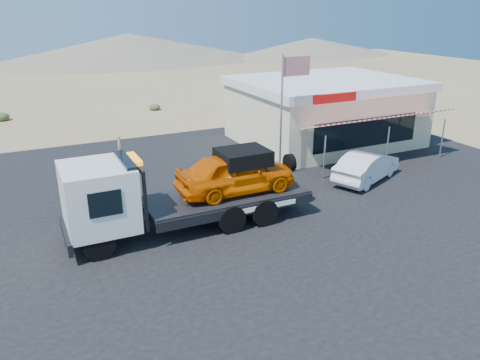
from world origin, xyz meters
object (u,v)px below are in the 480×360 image
Objects in this scene: tow_truck at (184,187)px; flagpole at (286,102)px; white_sedan at (367,166)px; jerky_store at (325,110)px.

tow_truck is 1.55× the size of flagpole.
flagpole reaches higher than white_sedan.
jerky_store is at bearing 38.79° from flagpole.
jerky_store is 1.73× the size of flagpole.
jerky_store is (11.96, 7.79, 0.32)m from tow_truck.
white_sedan is at bearing -34.58° from flagpole.
white_sedan is 0.42× the size of jerky_store.
white_sedan is 0.73× the size of flagpole.
tow_truck is at bearing -152.56° from flagpole.
flagpole reaches higher than tow_truck.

